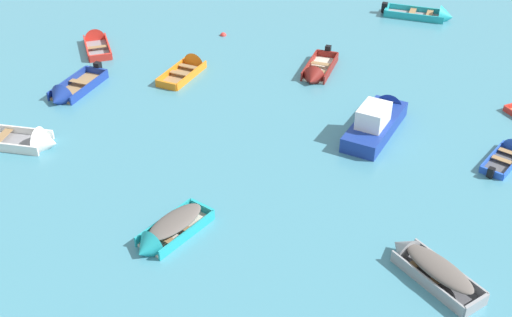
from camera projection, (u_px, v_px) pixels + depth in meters
name	position (u px, v px, depth m)	size (l,w,h in m)	color
rowboat_red_distant_center	(96.00, 41.00, 39.44)	(1.80, 3.91, 1.25)	gray
rowboat_turquoise_cluster_inner	(165.00, 234.00, 23.92)	(3.44, 3.27, 1.19)	beige
motor_launch_deep_blue_midfield_left	(378.00, 119.00, 30.65)	(4.64, 5.21, 1.98)	navy
rowboat_blue_far_left	(510.00, 152.00, 28.96)	(3.08, 2.85, 1.00)	#4C4C51
rowboat_grey_back_row_left	(426.00, 264.00, 22.48)	(2.60, 4.00, 1.12)	#4C4C51
rowboat_maroon_center	(316.00, 73.00, 35.61)	(3.05, 4.04, 1.24)	beige
rowboat_white_outer_left	(31.00, 142.00, 29.59)	(4.85, 3.13, 1.44)	gray
rowboat_turquoise_midfield_right	(432.00, 16.00, 43.03)	(4.67, 3.57, 1.46)	gray
rowboat_orange_cluster_outer	(191.00, 66.00, 36.43)	(3.26, 3.85, 1.27)	#99754C
rowboat_deep_blue_near_right	(68.00, 93.00, 33.65)	(3.34, 4.20, 1.35)	#99754C
mooring_buoy_between_boats_right	(223.00, 35.00, 40.71)	(0.41, 0.41, 0.41)	red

